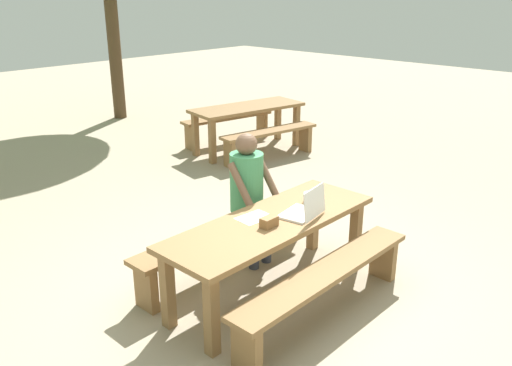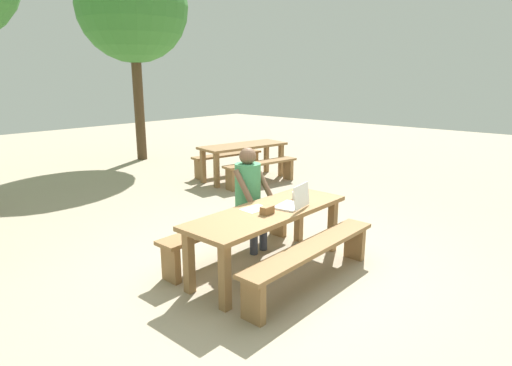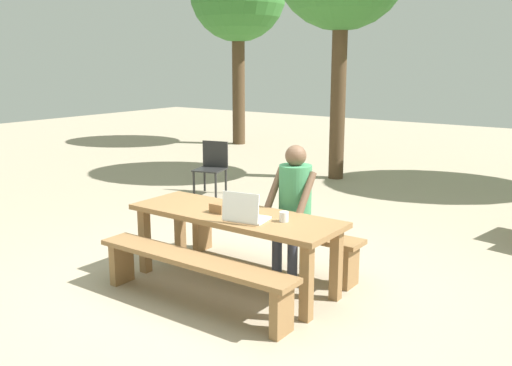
% 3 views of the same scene
% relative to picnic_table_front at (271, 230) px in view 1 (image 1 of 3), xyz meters
% --- Properties ---
extents(ground_plane, '(30.00, 30.00, 0.00)m').
position_rel_picnic_table_front_xyz_m(ground_plane, '(0.00, 0.00, -0.61)').
color(ground_plane, tan).
extents(picnic_table_front, '(2.08, 0.72, 0.71)m').
position_rel_picnic_table_front_xyz_m(picnic_table_front, '(0.00, 0.00, 0.00)').
color(picnic_table_front, olive).
rests_on(picnic_table_front, ground).
extents(bench_near, '(2.04, 0.30, 0.45)m').
position_rel_picnic_table_front_xyz_m(bench_near, '(0.00, -0.59, -0.26)').
color(bench_near, olive).
rests_on(bench_near, ground).
extents(bench_far, '(2.04, 0.30, 0.45)m').
position_rel_picnic_table_front_xyz_m(bench_far, '(0.00, 0.59, -0.26)').
color(bench_far, olive).
rests_on(bench_far, ground).
extents(laptop, '(0.39, 0.35, 0.28)m').
position_rel_picnic_table_front_xyz_m(laptop, '(0.25, -0.17, 0.17)').
color(laptop, white).
rests_on(laptop, picnic_table_front).
extents(small_pouch, '(0.15, 0.09, 0.09)m').
position_rel_picnic_table_front_xyz_m(small_pouch, '(-0.12, -0.08, 0.15)').
color(small_pouch, olive).
rests_on(small_pouch, picnic_table_front).
extents(paper_sheet, '(0.31, 0.23, 0.00)m').
position_rel_picnic_table_front_xyz_m(paper_sheet, '(-0.07, 0.14, 0.11)').
color(paper_sheet, white).
rests_on(paper_sheet, picnic_table_front).
extents(coffee_mug, '(0.08, 0.08, 0.09)m').
position_rel_picnic_table_front_xyz_m(coffee_mug, '(0.53, 0.03, 0.15)').
color(coffee_mug, white).
rests_on(coffee_mug, picnic_table_front).
extents(person_seated, '(0.43, 0.42, 1.31)m').
position_rel_picnic_table_front_xyz_m(person_seated, '(0.30, 0.56, 0.16)').
color(person_seated, '#333847').
rests_on(person_seated, ground).
extents(picnic_table_mid, '(1.99, 1.04, 0.75)m').
position_rel_picnic_table_front_xyz_m(picnic_table_mid, '(3.04, 3.23, 0.02)').
color(picnic_table_mid, olive).
rests_on(picnic_table_mid, ground).
extents(bench_mid_south, '(1.73, 0.60, 0.47)m').
position_rel_picnic_table_front_xyz_m(bench_mid_south, '(2.93, 2.64, -0.26)').
color(bench_mid_south, olive).
rests_on(bench_mid_south, ground).
extents(bench_mid_north, '(1.73, 0.60, 0.47)m').
position_rel_picnic_table_front_xyz_m(bench_mid_north, '(3.15, 3.82, -0.26)').
color(bench_mid_north, olive).
rests_on(bench_mid_north, ground).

